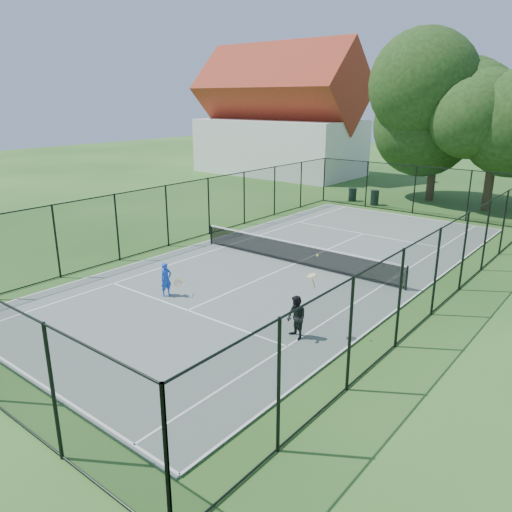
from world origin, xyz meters
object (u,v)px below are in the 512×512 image
Objects in this scene: trash_bin_right at (375,198)px; player_black at (296,317)px; tennis_net at (295,252)px; player_blue at (166,279)px.

trash_bin_right is 20.92m from player_black.
tennis_net is 10.05× the size of trash_bin_right.
player_black reaches higher than trash_bin_right.
trash_bin_right is 19.89m from player_blue.
player_black is at bearing -70.34° from trash_bin_right.
tennis_net is at bearing 75.08° from player_blue.
trash_bin_right is at bearing 109.66° from player_black.
player_black is (4.00, -5.79, 0.16)m from tennis_net.
tennis_net is 7.04m from player_black.
trash_bin_right is at bearing 94.22° from player_blue.
trash_bin_right is 0.81× the size of player_blue.
trash_bin_right is at bearing 102.32° from tennis_net.
player_blue reaches higher than trash_bin_right.
player_blue is (-1.58, -5.92, 0.10)m from tennis_net.
player_black is (5.58, 0.13, 0.05)m from player_blue.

